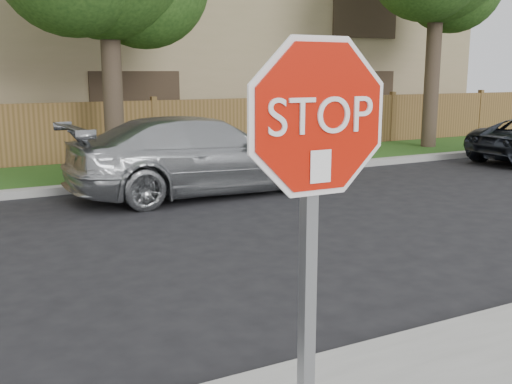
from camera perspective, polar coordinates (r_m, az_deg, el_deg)
far_curb at (r=12.16m, az=-22.66°, el=-0.24°), size 70.00×0.30×0.15m
stop_sign at (r=2.78m, az=5.61°, el=0.52°), size 1.01×0.13×2.55m
sedan_right at (r=11.64m, az=-5.17°, el=3.51°), size 5.23×2.23×1.50m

